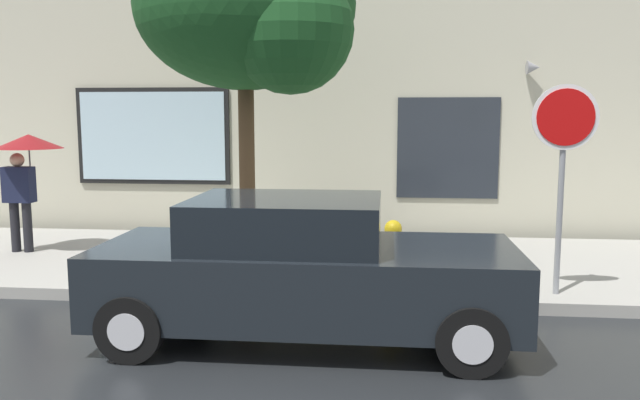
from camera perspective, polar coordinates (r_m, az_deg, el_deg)
name	(u,v)px	position (r m, az deg, el deg)	size (l,w,h in m)	color
ground_plane	(216,334)	(6.90, -9.35, -11.82)	(60.00, 60.00, 0.00)	black
sidewalk	(268,262)	(9.69, -4.68, -5.59)	(20.00, 4.00, 0.15)	#A3A099
building_facade	(291,49)	(11.96, -2.66, 13.36)	(20.00, 0.67, 7.00)	beige
parked_car	(303,270)	(6.51, -1.56, -6.34)	(4.21, 1.80, 1.46)	black
fire_hydrant	(393,250)	(8.42, 6.56, -4.46)	(0.30, 0.44, 0.78)	yellow
pedestrian_with_umbrella	(26,158)	(10.83, -24.90, 3.47)	(1.02, 1.02, 1.85)	black
street_tree	(254,11)	(8.82, -5.98, 16.49)	(2.99, 2.54, 4.71)	#4C3823
stop_sign	(564,148)	(7.95, 21.03, 4.41)	(0.76, 0.10, 2.49)	gray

